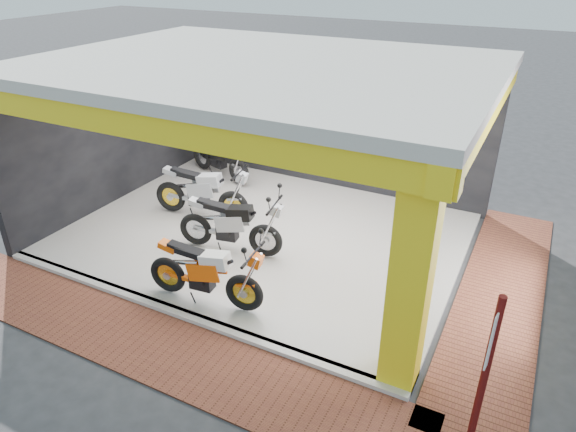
% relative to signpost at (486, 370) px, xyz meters
% --- Properties ---
extents(ground, '(80.00, 80.00, 0.00)m').
position_rel_signpost_xyz_m(ground, '(-4.85, 1.42, -1.25)').
color(ground, '#2D2D30').
rests_on(ground, ground).
extents(showroom_floor, '(8.00, 6.00, 0.10)m').
position_rel_signpost_xyz_m(showroom_floor, '(-4.85, 3.42, -1.20)').
color(showroom_floor, white).
rests_on(showroom_floor, ground).
extents(showroom_ceiling, '(8.40, 6.40, 0.20)m').
position_rel_signpost_xyz_m(showroom_ceiling, '(-4.85, 3.42, 2.35)').
color(showroom_ceiling, beige).
rests_on(showroom_ceiling, corner_column).
extents(back_wall, '(8.20, 0.20, 3.50)m').
position_rel_signpost_xyz_m(back_wall, '(-4.85, 6.52, 0.50)').
color(back_wall, black).
rests_on(back_wall, ground).
extents(left_wall, '(0.20, 6.20, 3.50)m').
position_rel_signpost_xyz_m(left_wall, '(-8.95, 3.42, 0.50)').
color(left_wall, black).
rests_on(left_wall, ground).
extents(corner_column, '(0.50, 0.50, 3.50)m').
position_rel_signpost_xyz_m(corner_column, '(-1.10, 0.67, 0.50)').
color(corner_column, yellow).
rests_on(corner_column, ground).
extents(header_beam_front, '(8.40, 0.30, 0.40)m').
position_rel_signpost_xyz_m(header_beam_front, '(-4.85, 0.42, 2.05)').
color(header_beam_front, yellow).
rests_on(header_beam_front, corner_column).
extents(header_beam_right, '(0.30, 6.40, 0.40)m').
position_rel_signpost_xyz_m(header_beam_right, '(-0.85, 3.42, 2.05)').
color(header_beam_right, yellow).
rests_on(header_beam_right, corner_column).
extents(floor_kerb, '(8.00, 0.20, 0.10)m').
position_rel_signpost_xyz_m(floor_kerb, '(-4.85, 0.40, -1.20)').
color(floor_kerb, white).
rests_on(floor_kerb, ground).
extents(paver_front, '(9.00, 1.40, 0.03)m').
position_rel_signpost_xyz_m(paver_front, '(-4.85, -0.38, -1.23)').
color(paver_front, brown).
rests_on(paver_front, ground).
extents(paver_right, '(1.40, 7.00, 0.03)m').
position_rel_signpost_xyz_m(paver_right, '(-0.05, 3.42, -1.23)').
color(paver_right, brown).
rests_on(paver_right, ground).
extents(signpost, '(0.09, 0.32, 2.27)m').
position_rel_signpost_xyz_m(signpost, '(0.00, 0.00, 0.00)').
color(signpost, '#580F0D').
rests_on(signpost, ground).
extents(moto_hero, '(2.34, 1.07, 1.39)m').
position_rel_signpost_xyz_m(moto_hero, '(-3.81, 0.92, -0.45)').
color(moto_hero, '#F5570A').
rests_on(moto_hero, showroom_floor).
extents(moto_row_a, '(2.51, 1.24, 1.47)m').
position_rel_signpost_xyz_m(moto_row_a, '(-5.70, 3.52, -0.41)').
color(moto_row_a, '#9B9DA2').
rests_on(moto_row_a, showroom_floor).
extents(moto_row_b, '(2.42, 1.23, 1.41)m').
position_rel_signpost_xyz_m(moto_row_b, '(-4.34, 2.56, -0.44)').
color(moto_row_b, '#A6A8AE').
rests_on(moto_row_b, showroom_floor).
extents(moto_row_d, '(2.52, 1.55, 1.44)m').
position_rel_signpost_xyz_m(moto_row_d, '(-6.66, 5.29, -0.42)').
color(moto_row_d, black).
rests_on(moto_row_d, showroom_floor).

